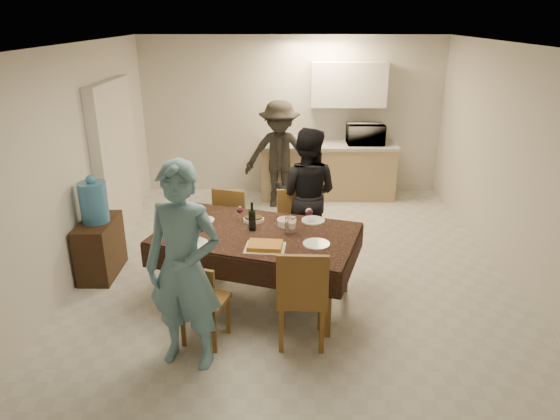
{
  "coord_description": "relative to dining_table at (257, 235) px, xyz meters",
  "views": [
    {
      "loc": [
        -0.11,
        -5.36,
        2.89
      ],
      "look_at": [
        -0.16,
        -0.3,
        0.91
      ],
      "focal_mm": 32.0,
      "sensor_mm": 36.0,
      "label": 1
    }
  ],
  "objects": [
    {
      "name": "wine_glass_a",
      "position": [
        -0.55,
        -0.25,
        0.14
      ],
      "size": [
        0.09,
        0.09,
        0.2
      ],
      "primitive_type": null,
      "color": "white",
      "rests_on": "dining_table"
    },
    {
      "name": "water_jug",
      "position": [
        -1.88,
        0.54,
        0.16
      ],
      "size": [
        0.31,
        0.31,
        0.47
      ],
      "primitive_type": "cylinder",
      "color": "#4088C0",
      "rests_on": "console"
    },
    {
      "name": "chair_near_right",
      "position": [
        0.45,
        -0.84,
        -0.14
      ],
      "size": [
        0.47,
        0.47,
        0.54
      ],
      "rotation": [
        0.0,
        0.0,
        -0.03
      ],
      "color": "brown",
      "rests_on": "floor"
    },
    {
      "name": "plate_near_right",
      "position": [
        0.6,
        -0.3,
        0.04
      ],
      "size": [
        0.27,
        0.27,
        0.02
      ],
      "primitive_type": "cylinder",
      "color": "white",
      "rests_on": "dining_table"
    },
    {
      "name": "chair_far_right",
      "position": [
        0.45,
        0.66,
        -0.18
      ],
      "size": [
        0.51,
        0.52,
        0.51
      ],
      "rotation": [
        0.0,
        0.0,
        3.37
      ],
      "color": "brown",
      "rests_on": "floor"
    },
    {
      "name": "upper_cabinet",
      "position": [
        1.3,
        3.45,
        1.1
      ],
      "size": [
        1.2,
        0.34,
        0.7
      ],
      "primitive_type": "cube",
      "color": "silver",
      "rests_on": "wall_back"
    },
    {
      "name": "stub_partition",
      "position": [
        -2.02,
        1.83,
        0.3
      ],
      "size": [
        0.15,
        1.4,
        2.1
      ],
      "primitive_type": "cube",
      "color": "beige",
      "rests_on": "floor"
    },
    {
      "name": "person_kitchen",
      "position": [
        0.2,
        2.86,
        0.09
      ],
      "size": [
        1.09,
        0.63,
        1.69
      ],
      "primitive_type": "imported",
      "color": "black",
      "rests_on": "floor"
    },
    {
      "name": "wall_front",
      "position": [
        0.4,
        -2.37,
        0.55
      ],
      "size": [
        5.0,
        0.02,
        2.6
      ],
      "primitive_type": "cube",
      "color": "beige",
      "rests_on": "floor"
    },
    {
      "name": "microwave",
      "position": [
        1.6,
        3.31,
        0.32
      ],
      "size": [
        0.6,
        0.41,
        0.33
      ],
      "primitive_type": "imported",
      "rotation": [
        0.0,
        0.0,
        3.14
      ],
      "color": "silver",
      "rests_on": "kitchen_worktop"
    },
    {
      "name": "dining_table",
      "position": [
        0.0,
        0.0,
        0.0
      ],
      "size": [
        2.28,
        1.73,
        0.79
      ],
      "rotation": [
        0.0,
        0.0,
        -0.3
      ],
      "color": "black",
      "rests_on": "floor"
    },
    {
      "name": "ceiling",
      "position": [
        0.4,
        0.63,
        1.85
      ],
      "size": [
        5.0,
        6.0,
        0.02
      ],
      "primitive_type": "cube",
      "color": "white",
      "rests_on": "wall_back"
    },
    {
      "name": "chair_near_left",
      "position": [
        -0.45,
        -0.83,
        -0.23
      ],
      "size": [
        0.49,
        0.49,
        0.46
      ],
      "rotation": [
        0.0,
        0.0,
        -0.3
      ],
      "color": "brown",
      "rests_on": "floor"
    },
    {
      "name": "salad_bowl",
      "position": [
        0.3,
        0.18,
        0.07
      ],
      "size": [
        0.18,
        0.18,
        0.07
      ],
      "primitive_type": "cylinder",
      "color": "white",
      "rests_on": "dining_table"
    },
    {
      "name": "wine_bottle",
      "position": [
        -0.05,
        0.05,
        0.19
      ],
      "size": [
        0.08,
        0.08,
        0.31
      ],
      "primitive_type": null,
      "color": "black",
      "rests_on": "dining_table"
    },
    {
      "name": "kitchen_worktop",
      "position": [
        1.0,
        3.31,
        0.13
      ],
      "size": [
        2.24,
        0.64,
        0.05
      ],
      "primitive_type": "cube",
      "color": "#A6A6A1",
      "rests_on": "kitchen_base_cabinet"
    },
    {
      "name": "person_far",
      "position": [
        0.55,
        1.05,
        0.08
      ],
      "size": [
        0.95,
        0.82,
        1.66
      ],
      "primitive_type": "imported",
      "rotation": [
        0.0,
        0.0,
        2.87
      ],
      "color": "black",
      "rests_on": "floor"
    },
    {
      "name": "wine_glass_b",
      "position": [
        0.55,
        0.25,
        0.12
      ],
      "size": [
        0.08,
        0.08,
        0.18
      ],
      "primitive_type": null,
      "color": "white",
      "rests_on": "dining_table"
    },
    {
      "name": "person_near",
      "position": [
        -0.55,
        -1.05,
        0.17
      ],
      "size": [
        0.76,
        0.59,
        1.85
      ],
      "primitive_type": "imported",
      "rotation": [
        0.0,
        0.0,
        -0.24
      ],
      "color": "#5C899F",
      "rests_on": "floor"
    },
    {
      "name": "wine_glass_c",
      "position": [
        -0.2,
        0.3,
        0.13
      ],
      "size": [
        0.08,
        0.08,
        0.18
      ],
      "primitive_type": null,
      "color": "white",
      "rests_on": "dining_table"
    },
    {
      "name": "plate_far_right",
      "position": [
        0.6,
        0.3,
        0.04
      ],
      "size": [
        0.26,
        0.26,
        0.01
      ],
      "primitive_type": "cylinder",
      "color": "white",
      "rests_on": "dining_table"
    },
    {
      "name": "water_pitcher",
      "position": [
        0.35,
        -0.05,
        0.13
      ],
      "size": [
        0.12,
        0.12,
        0.18
      ],
      "primitive_type": "cylinder",
      "color": "white",
      "rests_on": "dining_table"
    },
    {
      "name": "wall_left",
      "position": [
        -2.1,
        0.63,
        0.55
      ],
      "size": [
        0.02,
        6.0,
        2.6
      ],
      "primitive_type": "cube",
      "color": "beige",
      "rests_on": "floor"
    },
    {
      "name": "wall_right",
      "position": [
        2.9,
        0.63,
        0.55
      ],
      "size": [
        0.02,
        6.0,
        2.6
      ],
      "primitive_type": "cube",
      "color": "beige",
      "rests_on": "floor"
    },
    {
      "name": "savoury_tart",
      "position": [
        0.1,
        -0.38,
        0.06
      ],
      "size": [
        0.41,
        0.32,
        0.05
      ],
      "primitive_type": "cube",
      "rotation": [
        0.0,
        0.0,
        -0.09
      ],
      "color": "gold",
      "rests_on": "dining_table"
    },
    {
      "name": "plate_near_left",
      "position": [
        -0.6,
        -0.3,
        0.04
      ],
      "size": [
        0.27,
        0.27,
        0.02
      ],
      "primitive_type": "cylinder",
      "color": "white",
      "rests_on": "dining_table"
    },
    {
      "name": "wall_back",
      "position": [
        0.4,
        3.63,
        0.55
      ],
      "size": [
        5.0,
        0.02,
        2.6
      ],
      "primitive_type": "cube",
      "color": "beige",
      "rests_on": "floor"
    },
    {
      "name": "chair_far_left",
      "position": [
        -0.45,
        0.66,
        -0.19
      ],
      "size": [
        0.52,
        0.53,
        0.5
      ],
      "rotation": [
        0.0,
        0.0,
        2.86
      ],
      "color": "brown",
      "rests_on": "floor"
    },
    {
      "name": "kitchen_base_cabinet",
      "position": [
        1.0,
        3.31,
        -0.32
      ],
      "size": [
        2.2,
        0.6,
        0.86
      ],
      "primitive_type": "cube",
      "color": "tan",
      "rests_on": "floor"
    },
    {
      "name": "floor",
      "position": [
        0.4,
        0.63,
        -0.75
      ],
      "size": [
        5.0,
        6.0,
        0.02
      ],
      "primitive_type": "cube",
      "color": "beige",
      "rests_on": "ground"
    },
    {
      "name": "plate_far_left",
      "position": [
        -0.6,
        0.3,
        0.04
      ],
      "size": [
        0.23,
        0.23,
        0.01
      ],
      "primitive_type": "cylinder",
      "color": "white",
      "rests_on": "dining_table"
    },
    {
      "name": "mushroom_dish",
      "position": [
        -0.05,
        0.28,
        0.05
      ],
      "size": [
        0.21,
        0.21,
        0.04
      ],
      "primitive_type": "cylinder",
      "color": "white",
      "rests_on": "dining_table"
    },
    {
      "name": "console",
      "position": [
        -1.88,
        0.54,
        -0.41
      ],
      "size": [
        0.37,
        0.73,
        0.68
      ],
      "primitive_type": "cube",
      "color": "#302010",
      "rests_on": "floor"
    }
  ]
}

